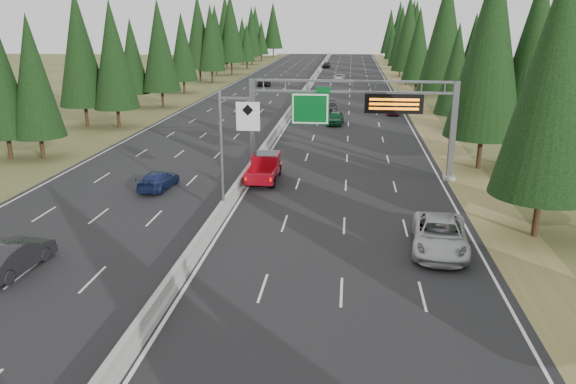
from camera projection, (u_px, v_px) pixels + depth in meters
The scene contains 19 objects.
road at pixel (299, 101), 89.51m from camera, with size 32.00×260.00×0.08m, color black.
shoulder_right at pixel (412, 102), 87.64m from camera, with size 3.60×260.00×0.06m, color olive.
shoulder_left at pixel (190, 99), 91.38m from camera, with size 3.60×260.00×0.06m, color #4B5125.
median_barrier at pixel (299, 98), 89.40m from camera, with size 0.70×260.00×0.85m.
sign_gantry at pixel (360, 114), 44.17m from camera, with size 16.75×0.98×7.80m.
hov_sign_pole at pixel (230, 145), 35.78m from camera, with size 2.80×0.50×8.00m.
tree_row_right at pixel (447, 43), 80.46m from camera, with size 11.83×239.93×18.63m.
tree_row_left at pixel (156, 41), 86.32m from camera, with size 12.18×242.72×18.95m.
silver_minivan at pixel (440, 235), 30.97m from camera, with size 2.94×6.37×1.77m, color #B2B3B7.
red_pickup at pixel (265, 165), 44.99m from camera, with size 2.21×6.18×2.01m.
car_ahead_green at pixel (335, 118), 68.73m from camera, with size 1.83×4.56×1.55m, color #13552D.
car_ahead_dkred at pixel (393, 109), 76.27m from camera, with size 1.60×4.60×1.51m, color maroon.
car_ahead_dkgrey at pixel (330, 107), 77.99m from camera, with size 1.91×4.69×1.36m, color black.
car_ahead_white at pixel (339, 77), 119.07m from camera, with size 2.15×4.66×1.30m, color silver.
car_ahead_far at pixel (327, 65), 151.17m from camera, with size 1.83×4.55×1.55m, color black.
car_onc_near at pixel (14, 256), 28.39m from camera, with size 1.69×4.86×1.60m, color black.
car_onc_blue at pixel (158, 180), 42.43m from camera, with size 1.90×4.66×1.35m, color #16234F.
car_onc_white at pixel (251, 110), 75.44m from camera, with size 1.74×4.32×1.47m, color silver.
car_onc_far at pixel (265, 82), 109.45m from camera, with size 2.41×5.22×1.45m, color black.
Camera 1 is at (8.11, -9.50, 12.33)m, focal length 35.00 mm.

